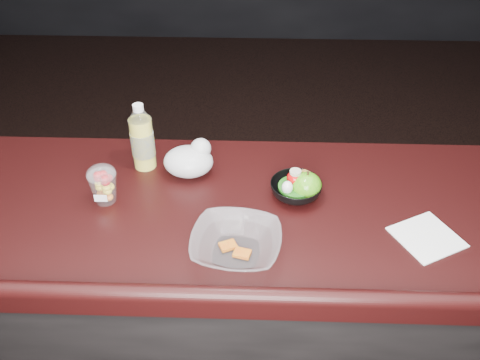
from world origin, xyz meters
name	(u,v)px	position (x,y,z in m)	size (l,w,h in m)	color
counter	(229,316)	(0.00, 0.30, 0.51)	(4.06, 0.71, 1.02)	black
lemonade_bottle	(143,141)	(-0.28, 0.50, 1.12)	(0.08, 0.08, 0.23)	yellow
fruit_cup	(103,184)	(-0.36, 0.32, 1.08)	(0.09, 0.09, 0.12)	white
green_apple	(307,186)	(0.24, 0.36, 1.06)	(0.09, 0.09, 0.09)	#28860F
plastic_bag	(190,160)	(-0.12, 0.46, 1.07)	(0.16, 0.13, 0.12)	silver
snack_bowl	(295,188)	(0.20, 0.36, 1.05)	(0.18, 0.18, 0.09)	black
takeout_bowl	(236,244)	(0.04, 0.11, 1.05)	(0.27, 0.27, 0.06)	silver
paper_napkin	(427,237)	(0.56, 0.19, 1.02)	(0.16, 0.16, 0.00)	white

